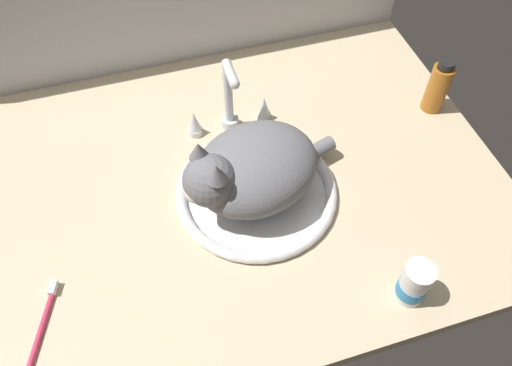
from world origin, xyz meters
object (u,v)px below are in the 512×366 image
(faucet, at_px, (229,105))
(amber_bottle, at_px, (438,87))
(sink_basin, at_px, (256,192))
(toothbrush, at_px, (42,327))
(pill_bottle, at_px, (414,284))
(cat, at_px, (248,171))

(faucet, xyz_separation_m, amber_bottle, (0.47, -0.08, -0.01))
(sink_basin, distance_m, amber_bottle, 0.49)
(amber_bottle, height_order, toothbrush, amber_bottle)
(amber_bottle, bearing_deg, pill_bottle, -123.32)
(sink_basin, height_order, amber_bottle, amber_bottle)
(cat, bearing_deg, pill_bottle, -53.50)
(faucet, relative_size, toothbrush, 1.14)
(pill_bottle, distance_m, toothbrush, 0.65)
(amber_bottle, xyz_separation_m, toothbrush, (-0.91, -0.29, -0.06))
(pill_bottle, bearing_deg, amber_bottle, 56.68)
(faucet, relative_size, cat, 0.56)
(sink_basin, distance_m, faucet, 0.21)
(sink_basin, distance_m, pill_bottle, 0.36)
(sink_basin, relative_size, toothbrush, 1.95)
(sink_basin, relative_size, pill_bottle, 3.46)
(faucet, height_order, pill_bottle, faucet)
(amber_bottle, distance_m, pill_bottle, 0.50)
(cat, height_order, pill_bottle, cat)
(cat, bearing_deg, sink_basin, 17.12)
(sink_basin, xyz_separation_m, pill_bottle, (0.20, -0.29, 0.03))
(faucet, bearing_deg, toothbrush, -140.29)
(faucet, bearing_deg, cat, -94.73)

